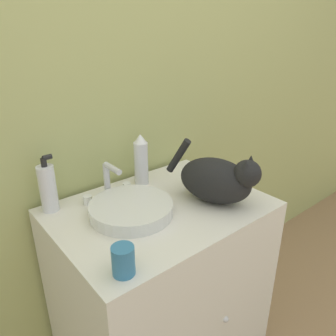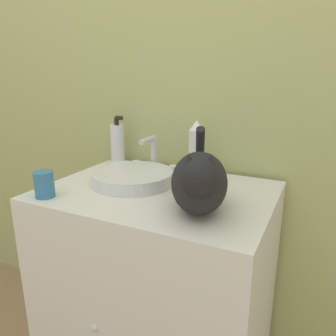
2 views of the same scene
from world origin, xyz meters
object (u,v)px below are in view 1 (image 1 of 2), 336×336
soap_bottle (48,188)px  spray_bottle (141,160)px  cat (218,179)px  cup (123,260)px

soap_bottle → spray_bottle: (0.38, -0.03, 0.02)m
cat → spray_bottle: 0.33m
cat → spray_bottle: size_ratio=1.72×
cup → soap_bottle: bearing=93.1°
spray_bottle → cup: bearing=-130.1°
spray_bottle → soap_bottle: bearing=175.7°
cat → soap_bottle: 0.61m
spray_bottle → cup: (-0.35, -0.42, -0.06)m
soap_bottle → spray_bottle: size_ratio=0.96×
cat → cup: cat is taller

